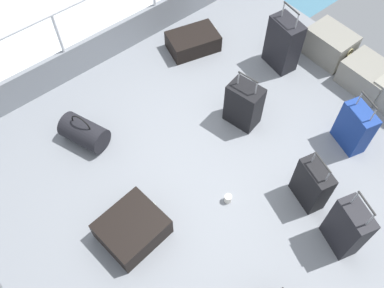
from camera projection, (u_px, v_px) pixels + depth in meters
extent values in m
cube|color=gray|center=(222.00, 157.00, 4.78)|extent=(4.40, 5.20, 0.06)
cube|color=gray|center=(114.00, 40.00, 5.49)|extent=(0.06, 5.20, 0.45)
cylinder|color=silver|center=(63.00, 48.00, 5.02)|extent=(0.04, 0.04, 1.00)
cylinder|color=silver|center=(155.00, 2.00, 5.51)|extent=(0.04, 0.04, 1.00)
cube|color=white|center=(70.00, 20.00, 6.57)|extent=(2.40, 7.28, 0.01)
cube|color=gray|center=(330.00, 45.00, 5.48)|extent=(0.59, 0.43, 0.40)
torus|color=tan|center=(314.00, 28.00, 5.54)|extent=(0.02, 0.12, 0.12)
torus|color=tan|center=(350.00, 53.00, 5.28)|extent=(0.02, 0.12, 0.12)
cube|color=gray|center=(367.00, 76.00, 5.21)|extent=(0.60, 0.47, 0.34)
torus|color=tan|center=(349.00, 58.00, 5.29)|extent=(0.02, 0.12, 0.12)
torus|color=tan|center=(380.00, 79.00, 5.07)|extent=(0.02, 0.12, 0.12)
cube|color=black|center=(312.00, 184.00, 4.23)|extent=(0.42, 0.28, 0.56)
cylinder|color=#A5A8AD|center=(314.00, 157.00, 3.98)|extent=(0.02, 0.02, 0.16)
cylinder|color=#A5A8AD|center=(328.00, 176.00, 3.87)|extent=(0.02, 0.02, 0.16)
cylinder|color=#2D2D2D|center=(323.00, 162.00, 3.86)|extent=(0.25, 0.08, 0.02)
cube|color=silver|center=(321.00, 179.00, 4.22)|extent=(0.05, 0.02, 0.08)
cube|color=black|center=(283.00, 44.00, 5.27)|extent=(0.46, 0.31, 0.70)
cylinder|color=#A5A8AD|center=(283.00, 9.00, 4.96)|extent=(0.02, 0.02, 0.20)
cylinder|color=#A5A8AD|center=(297.00, 21.00, 4.84)|extent=(0.02, 0.02, 0.20)
cylinder|color=#2D2D2D|center=(292.00, 8.00, 4.82)|extent=(0.28, 0.06, 0.02)
cube|color=white|center=(293.00, 32.00, 5.21)|extent=(0.05, 0.01, 0.08)
cube|color=black|center=(193.00, 42.00, 5.63)|extent=(0.59, 0.76, 0.24)
cube|color=white|center=(216.00, 30.00, 5.64)|extent=(0.05, 0.02, 0.08)
cube|color=black|center=(132.00, 229.00, 4.12)|extent=(0.60, 0.66, 0.27)
cube|color=silver|center=(155.00, 205.00, 4.17)|extent=(0.05, 0.01, 0.08)
cube|color=black|center=(347.00, 228.00, 3.91)|extent=(0.41, 0.30, 0.67)
cylinder|color=#A5A8AD|center=(355.00, 197.00, 3.61)|extent=(0.02, 0.02, 0.21)
cylinder|color=#A5A8AD|center=(371.00, 219.00, 3.49)|extent=(0.02, 0.02, 0.21)
cylinder|color=#2D2D2D|center=(367.00, 203.00, 3.46)|extent=(0.24, 0.09, 0.02)
cube|color=silver|center=(360.00, 220.00, 3.85)|extent=(0.05, 0.02, 0.08)
cube|color=navy|center=(354.00, 128.00, 4.62)|extent=(0.44, 0.31, 0.57)
cylinder|color=#A5A8AD|center=(359.00, 98.00, 4.36)|extent=(0.02, 0.02, 0.19)
cylinder|color=#A5A8AD|center=(374.00, 114.00, 4.24)|extent=(0.02, 0.02, 0.19)
cylinder|color=#2D2D2D|center=(370.00, 100.00, 4.22)|extent=(0.25, 0.09, 0.02)
cube|color=white|center=(367.00, 117.00, 4.52)|extent=(0.05, 0.02, 0.08)
cube|color=black|center=(244.00, 105.00, 4.80)|extent=(0.43, 0.33, 0.57)
cylinder|color=#A5A8AD|center=(238.00, 78.00, 4.53)|extent=(0.02, 0.02, 0.18)
cylinder|color=#A5A8AD|center=(256.00, 88.00, 4.45)|extent=(0.02, 0.02, 0.18)
cylinder|color=#2D2D2D|center=(248.00, 77.00, 4.42)|extent=(0.25, 0.07, 0.02)
cube|color=green|center=(251.00, 95.00, 4.82)|extent=(0.05, 0.02, 0.08)
cylinder|color=black|center=(84.00, 133.00, 4.75)|extent=(0.61, 0.47, 0.31)
torus|color=black|center=(81.00, 124.00, 4.61)|extent=(0.25, 0.10, 0.26)
cylinder|color=white|center=(228.00, 199.00, 4.39)|extent=(0.08, 0.08, 0.10)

